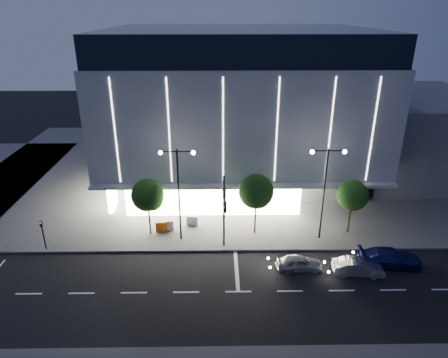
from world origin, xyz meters
The scene contains 17 objects.
ground centered at (0.00, 0.00, 0.00)m, with size 160.00×160.00×0.00m, color black.
sidewalk_museum centered at (5.00, 24.00, 0.07)m, with size 70.00×40.00×0.15m, color #474747.
museum centered at (2.98, 22.31, 9.27)m, with size 30.00×25.80×18.00m.
annex_building centered at (26.00, 24.00, 5.00)m, with size 16.00×20.00×10.00m, color #4C4C51.
traffic_mast centered at (1.00, 3.34, 5.03)m, with size 0.33×5.89×7.07m.
street_lamp_west centered at (-3.00, 6.00, 5.96)m, with size 3.16×0.36×9.00m.
street_lamp_east centered at (10.00, 6.00, 5.96)m, with size 3.16×0.36×9.00m.
ped_signal_far centered at (-15.00, 4.50, 1.89)m, with size 0.22×0.24×3.00m.
tree_left centered at (-5.97, 7.02, 4.03)m, with size 3.02×3.02×5.72m.
tree_mid centered at (4.03, 7.02, 4.33)m, with size 3.25×3.25×6.15m.
tree_right centered at (13.03, 7.02, 3.88)m, with size 2.91×2.91×5.51m.
car_lead centered at (7.17, 1.24, 0.65)m, with size 1.53×3.81×1.30m, color #95989C.
car_second centered at (11.85, 0.56, 0.67)m, with size 1.42×4.08×1.35m, color #9B9EA2.
car_third centered at (14.94, 1.72, 0.76)m, with size 2.12×5.21×1.51m, color navy.
barrier_a centered at (-4.99, 7.36, 0.65)m, with size 1.10×0.25×1.00m, color orange.
barrier_b centered at (-4.40, 7.61, 0.65)m, with size 1.10×0.25×1.00m, color silver.
barrier_d centered at (-2.10, 8.51, 0.65)m, with size 1.10×0.25×1.00m, color silver.
Camera 1 is at (0.52, -26.21, 20.07)m, focal length 32.00 mm.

